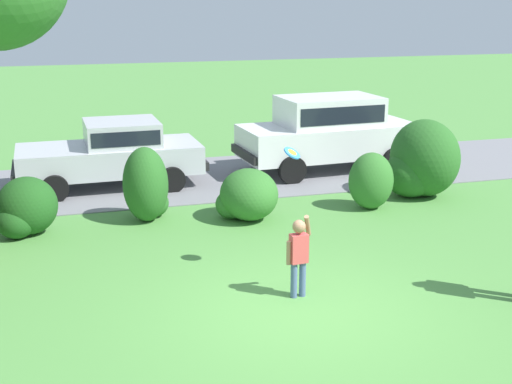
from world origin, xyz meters
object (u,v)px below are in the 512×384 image
(parked_sedan, at_px, (113,151))
(child_thrower, at_px, (299,252))
(parked_suv, at_px, (329,129))
(frisbee, at_px, (292,153))

(parked_sedan, relative_size, child_thrower, 3.45)
(parked_suv, bearing_deg, parked_sedan, -179.51)
(child_thrower, relative_size, frisbee, 4.17)
(parked_sedan, relative_size, frisbee, 14.38)
(parked_suv, xyz_separation_m, frisbee, (-3.21, -6.33, 0.92))
(child_thrower, bearing_deg, parked_sedan, 105.89)
(parked_suv, bearing_deg, child_thrower, -115.13)
(parked_suv, xyz_separation_m, child_thrower, (-3.40, -7.25, -0.36))
(parked_sedan, xyz_separation_m, frisbee, (2.25, -6.29, 1.15))
(frisbee, bearing_deg, child_thrower, -102.06)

